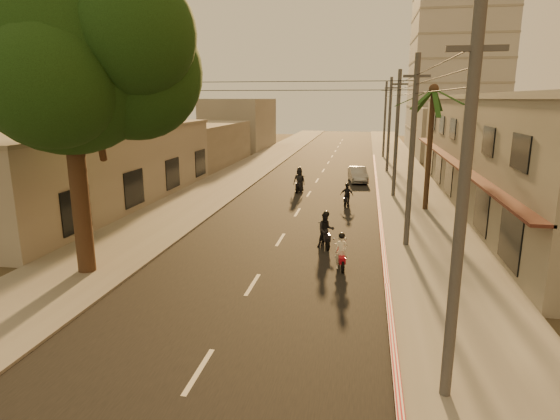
# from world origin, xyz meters

# --- Properties ---
(ground) EXTENTS (160.00, 160.00, 0.00)m
(ground) POSITION_xyz_m (0.00, 0.00, 0.00)
(ground) COLOR #383023
(ground) RESTS_ON ground
(road) EXTENTS (10.00, 140.00, 0.02)m
(road) POSITION_xyz_m (0.00, 20.00, 0.01)
(road) COLOR black
(road) RESTS_ON ground
(sidewalk_right) EXTENTS (5.00, 140.00, 0.12)m
(sidewalk_right) POSITION_xyz_m (7.50, 20.00, 0.06)
(sidewalk_right) COLOR slate
(sidewalk_right) RESTS_ON ground
(sidewalk_left) EXTENTS (5.00, 140.00, 0.12)m
(sidewalk_left) POSITION_xyz_m (-7.50, 20.00, 0.06)
(sidewalk_left) COLOR slate
(sidewalk_left) RESTS_ON ground
(curb_stripe) EXTENTS (0.20, 60.00, 0.20)m
(curb_stripe) POSITION_xyz_m (5.10, 15.00, 0.10)
(curb_stripe) COLOR red
(curb_stripe) RESTS_ON ground
(shophouse_row) EXTENTS (8.80, 34.20, 7.30)m
(shophouse_row) POSITION_xyz_m (13.95, 18.00, 3.65)
(shophouse_row) COLOR gray
(shophouse_row) RESTS_ON ground
(left_building) EXTENTS (8.20, 24.20, 5.20)m
(left_building) POSITION_xyz_m (-13.98, 14.00, 2.60)
(left_building) COLOR gray
(left_building) RESTS_ON ground
(distant_tower) EXTENTS (12.10, 12.10, 28.00)m
(distant_tower) POSITION_xyz_m (16.00, 56.00, 14.00)
(distant_tower) COLOR #B7B5B2
(distant_tower) RESTS_ON ground
(broadleaf_tree) EXTENTS (9.60, 8.70, 12.10)m
(broadleaf_tree) POSITION_xyz_m (-6.61, 2.14, 8.48)
(broadleaf_tree) COLOR black
(broadleaf_tree) RESTS_ON ground
(palm_tree) EXTENTS (5.00, 5.00, 8.20)m
(palm_tree) POSITION_xyz_m (8.00, 16.00, 7.15)
(palm_tree) COLOR black
(palm_tree) RESTS_ON ground
(utility_poles) EXTENTS (1.20, 48.26, 9.00)m
(utility_poles) POSITION_xyz_m (6.20, 20.00, 6.54)
(utility_poles) COLOR #38383A
(utility_poles) RESTS_ON ground
(filler_right) EXTENTS (8.00, 14.00, 6.00)m
(filler_right) POSITION_xyz_m (14.00, 45.00, 3.00)
(filler_right) COLOR gray
(filler_right) RESTS_ON ground
(filler_left_near) EXTENTS (8.00, 14.00, 4.40)m
(filler_left_near) POSITION_xyz_m (-14.00, 34.00, 2.20)
(filler_left_near) COLOR gray
(filler_left_near) RESTS_ON ground
(filler_left_far) EXTENTS (8.00, 14.00, 7.00)m
(filler_left_far) POSITION_xyz_m (-14.00, 52.00, 3.50)
(filler_left_far) COLOR gray
(filler_left_far) RESTS_ON ground
(scooter_red) EXTENTS (0.75, 1.61, 1.59)m
(scooter_red) POSITION_xyz_m (3.26, 4.41, 0.71)
(scooter_red) COLOR black
(scooter_red) RESTS_ON ground
(scooter_mid_a) EXTENTS (1.15, 1.79, 1.80)m
(scooter_mid_a) POSITION_xyz_m (2.36, 7.29, 0.82)
(scooter_mid_a) COLOR black
(scooter_mid_a) RESTS_ON ground
(scooter_mid_b) EXTENTS (0.97, 1.60, 1.57)m
(scooter_mid_b) POSITION_xyz_m (2.97, 16.48, 0.71)
(scooter_mid_b) COLOR black
(scooter_mid_b) RESTS_ON ground
(scooter_far_a) EXTENTS (1.00, 1.96, 1.93)m
(scooter_far_a) POSITION_xyz_m (-0.83, 20.68, 0.87)
(scooter_far_a) COLOR black
(scooter_far_a) RESTS_ON ground
(parked_car) EXTENTS (2.48, 4.29, 1.28)m
(parked_car) POSITION_xyz_m (3.51, 26.00, 0.64)
(parked_car) COLOR #929499
(parked_car) RESTS_ON ground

